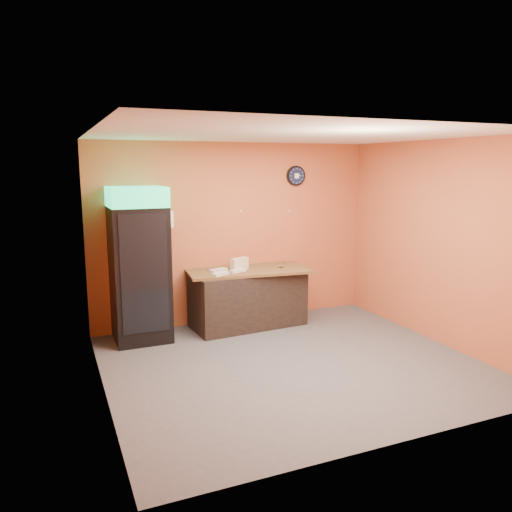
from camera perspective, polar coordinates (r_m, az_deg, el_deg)
floor at (r=6.41m, az=4.11°, el=-12.15°), size 4.50×4.50×0.00m
back_wall at (r=7.83m, az=-2.40°, el=2.61°), size 4.50×0.02×2.80m
left_wall at (r=5.40m, az=-17.53°, el=-1.36°), size 0.02×4.00×2.80m
right_wall at (r=7.31m, az=20.18°, el=1.44°), size 0.02×4.00×2.80m
ceiling at (r=5.94m, az=4.46°, el=13.68°), size 4.50×4.00×0.02m
beverage_cooler at (r=7.11m, az=-13.13°, el=-1.25°), size 0.76×0.78×2.16m
prep_counter at (r=7.70m, az=-0.93°, el=-4.92°), size 1.75×0.88×0.85m
wall_clock at (r=8.16m, az=4.59°, el=9.13°), size 0.32×0.06×0.32m
wall_phone at (r=7.45m, az=-9.95°, el=4.14°), size 0.13×0.11×0.24m
butcher_paper at (r=7.60m, az=-0.94°, el=-1.67°), size 1.91×1.02×0.04m
sub_roll_stack at (r=7.53m, az=-1.91°, el=-0.91°), size 0.31×0.20×0.18m
wrapped_sandwich_left at (r=7.19m, az=-4.14°, el=-2.06°), size 0.29×0.22×0.04m
wrapped_sandwich_mid at (r=7.39m, az=-2.13°, el=-1.71°), size 0.28×0.18×0.04m
wrapped_sandwich_right at (r=7.44m, az=-4.33°, el=-1.63°), size 0.31×0.21×0.04m
kitchen_tool at (r=7.61m, az=-1.42°, el=-1.26°), size 0.06×0.06×0.06m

